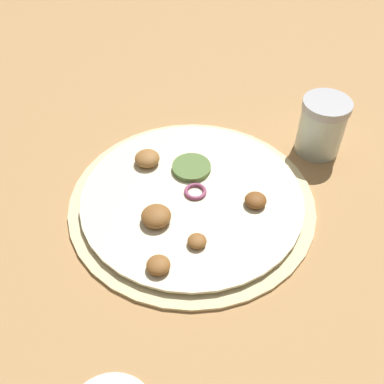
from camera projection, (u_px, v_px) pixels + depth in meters
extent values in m
plane|color=tan|center=(192.00, 202.00, 0.59)|extent=(3.00, 3.00, 0.00)
cylinder|color=beige|center=(192.00, 200.00, 0.59)|extent=(0.32, 0.32, 0.01)
cylinder|color=#EFE5C1|center=(192.00, 196.00, 0.58)|extent=(0.29, 0.29, 0.00)
ellipsoid|color=#996633|center=(145.00, 160.00, 0.61)|extent=(0.03, 0.03, 0.02)
ellipsoid|color=brown|center=(154.00, 214.00, 0.55)|extent=(0.04, 0.04, 0.02)
cylinder|color=#567538|center=(191.00, 168.00, 0.61)|extent=(0.05, 0.05, 0.01)
torus|color=#934266|center=(197.00, 193.00, 0.58)|extent=(0.03, 0.03, 0.01)
ellipsoid|color=brown|center=(158.00, 265.00, 0.50)|extent=(0.03, 0.03, 0.01)
ellipsoid|color=brown|center=(197.00, 241.00, 0.52)|extent=(0.02, 0.02, 0.01)
ellipsoid|color=brown|center=(256.00, 200.00, 0.56)|extent=(0.03, 0.03, 0.01)
cylinder|color=silver|center=(321.00, 130.00, 0.64)|extent=(0.06, 0.06, 0.07)
cylinder|color=#B2B2B7|center=(327.00, 105.00, 0.61)|extent=(0.07, 0.07, 0.01)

